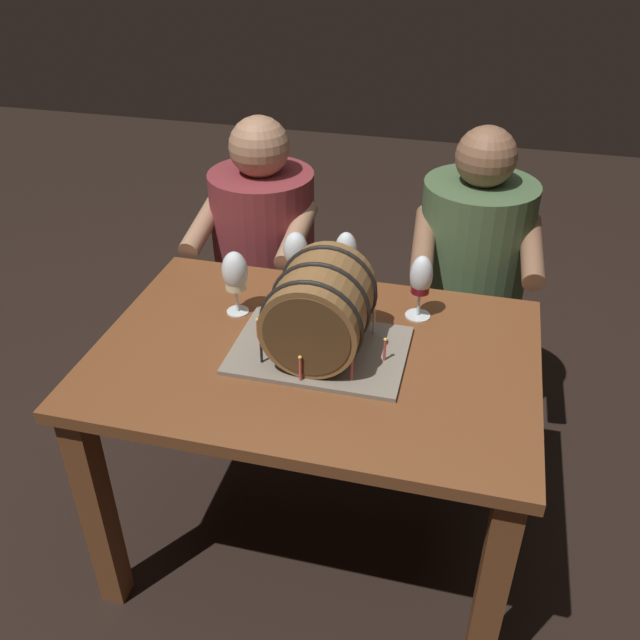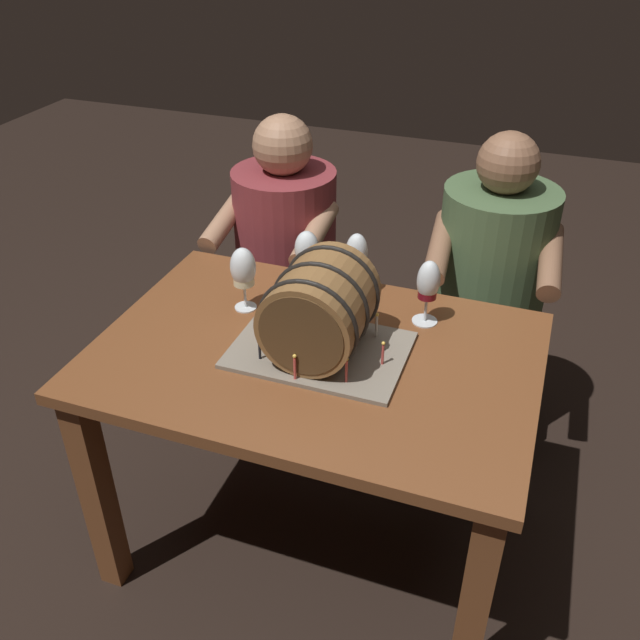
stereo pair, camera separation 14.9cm
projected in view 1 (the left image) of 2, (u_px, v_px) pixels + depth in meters
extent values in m
plane|color=black|center=(316.00, 537.00, 2.24)|extent=(8.00, 8.00, 0.00)
cube|color=brown|center=(315.00, 356.00, 1.84)|extent=(1.17, 0.80, 0.03)
cube|color=brown|center=(98.00, 511.00, 1.87)|extent=(0.07, 0.07, 0.71)
cube|color=brown|center=(491.00, 594.00, 1.66)|extent=(0.07, 0.07, 0.71)
cube|color=brown|center=(196.00, 364.00, 2.43)|extent=(0.07, 0.07, 0.71)
cube|color=brown|center=(500.00, 412.00, 2.21)|extent=(0.07, 0.07, 0.71)
cube|color=gray|center=(320.00, 350.00, 1.82)|extent=(0.45, 0.32, 0.01)
cylinder|color=brown|center=(320.00, 308.00, 1.75)|extent=(0.25, 0.27, 0.25)
cylinder|color=#4F371E|center=(306.00, 338.00, 1.64)|extent=(0.22, 0.00, 0.22)
cylinder|color=#4F371E|center=(332.00, 282.00, 1.87)|extent=(0.22, 0.00, 0.22)
torus|color=black|center=(311.00, 328.00, 1.68)|extent=(0.27, 0.01, 0.27)
torus|color=black|center=(320.00, 308.00, 1.75)|extent=(0.27, 0.01, 0.27)
torus|color=black|center=(328.00, 290.00, 1.83)|extent=(0.27, 0.01, 0.27)
cylinder|color=#D64C47|center=(385.00, 351.00, 1.76)|extent=(0.01, 0.01, 0.06)
sphere|color=#F9C64C|center=(385.00, 340.00, 1.74)|extent=(0.01, 0.01, 0.01)
cylinder|color=silver|center=(374.00, 323.00, 1.86)|extent=(0.01, 0.01, 0.06)
sphere|color=#F9C64C|center=(374.00, 312.00, 1.84)|extent=(0.01, 0.01, 0.01)
cylinder|color=black|center=(334.00, 311.00, 1.92)|extent=(0.01, 0.01, 0.05)
sphere|color=#F9C64C|center=(334.00, 301.00, 1.91)|extent=(0.01, 0.01, 0.01)
cylinder|color=silver|center=(291.00, 310.00, 1.92)|extent=(0.01, 0.01, 0.06)
sphere|color=#F9C64C|center=(291.00, 299.00, 1.90)|extent=(0.01, 0.01, 0.01)
cylinder|color=#D64C47|center=(258.00, 330.00, 1.85)|extent=(0.01, 0.01, 0.05)
sphere|color=#F9C64C|center=(257.00, 320.00, 1.83)|extent=(0.01, 0.01, 0.01)
cylinder|color=black|center=(261.00, 352.00, 1.75)|extent=(0.01, 0.01, 0.06)
sphere|color=#F9C64C|center=(261.00, 339.00, 1.73)|extent=(0.01, 0.01, 0.01)
cylinder|color=#D64C47|center=(302.00, 370.00, 1.69)|extent=(0.01, 0.01, 0.06)
sphere|color=#F9C64C|center=(301.00, 358.00, 1.67)|extent=(0.01, 0.01, 0.01)
cylinder|color=#D64C47|center=(352.00, 370.00, 1.69)|extent=(0.01, 0.01, 0.06)
sphere|color=#F9C64C|center=(352.00, 357.00, 1.67)|extent=(0.01, 0.01, 0.01)
cylinder|color=white|center=(238.00, 311.00, 1.99)|extent=(0.06, 0.06, 0.00)
cylinder|color=white|center=(237.00, 300.00, 1.97)|extent=(0.01, 0.01, 0.07)
ellipsoid|color=white|center=(235.00, 271.00, 1.92)|extent=(0.07, 0.07, 0.12)
cylinder|color=beige|center=(236.00, 283.00, 1.94)|extent=(0.06, 0.06, 0.03)
cylinder|color=white|center=(418.00, 315.00, 1.97)|extent=(0.07, 0.07, 0.00)
cylinder|color=white|center=(419.00, 304.00, 1.95)|extent=(0.01, 0.01, 0.07)
ellipsoid|color=white|center=(421.00, 275.00, 1.90)|extent=(0.06, 0.06, 0.12)
cylinder|color=maroon|center=(420.00, 286.00, 1.92)|extent=(0.05, 0.05, 0.04)
cylinder|color=white|center=(345.00, 291.00, 2.09)|extent=(0.07, 0.07, 0.00)
cylinder|color=white|center=(345.00, 279.00, 2.07)|extent=(0.01, 0.01, 0.08)
ellipsoid|color=white|center=(346.00, 250.00, 2.01)|extent=(0.07, 0.07, 0.11)
cylinder|color=#C6842D|center=(346.00, 259.00, 2.03)|extent=(0.05, 0.05, 0.05)
cylinder|color=white|center=(296.00, 289.00, 2.10)|extent=(0.07, 0.07, 0.00)
cylinder|color=white|center=(296.00, 277.00, 2.08)|extent=(0.01, 0.01, 0.08)
ellipsoid|color=white|center=(296.00, 249.00, 2.02)|extent=(0.07, 0.07, 0.11)
cube|color=#4C1B1E|center=(269.00, 344.00, 2.76)|extent=(0.34, 0.32, 0.45)
cylinder|color=maroon|center=(264.00, 238.00, 2.50)|extent=(0.37, 0.37, 0.49)
sphere|color=#A87A5B|center=(259.00, 147.00, 2.31)|extent=(0.21, 0.21, 0.21)
cylinder|color=#A87A5B|center=(297.00, 235.00, 2.30)|extent=(0.07, 0.31, 0.14)
cylinder|color=#A87A5B|center=(204.00, 224.00, 2.37)|extent=(0.07, 0.31, 0.14)
cube|color=#2A3A24|center=(457.00, 372.00, 2.60)|extent=(0.34, 0.32, 0.45)
cylinder|color=#47603D|center=(473.00, 257.00, 2.34)|extent=(0.40, 0.40, 0.53)
sphere|color=brown|center=(486.00, 157.00, 2.14)|extent=(0.19, 0.19, 0.19)
cylinder|color=brown|center=(532.00, 250.00, 2.14)|extent=(0.09, 0.31, 0.14)
cylinder|color=brown|center=(424.00, 242.00, 2.19)|extent=(0.09, 0.31, 0.14)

